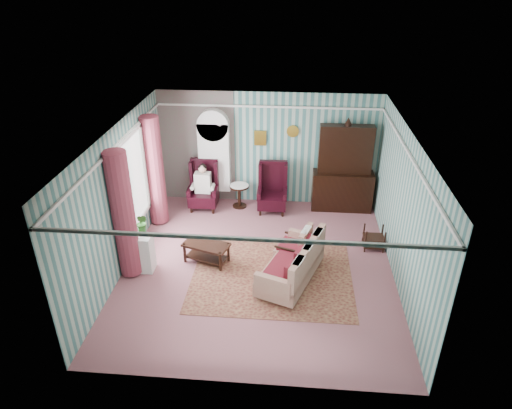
# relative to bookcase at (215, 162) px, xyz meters

# --- Properties ---
(floor) EXTENTS (6.00, 6.00, 0.00)m
(floor) POSITION_rel_bookcase_xyz_m (1.35, -2.84, -1.12)
(floor) COLOR #8D5256
(floor) RESTS_ON ground
(room_shell) EXTENTS (5.53, 6.02, 2.91)m
(room_shell) POSITION_rel_bookcase_xyz_m (0.73, -2.66, 0.89)
(room_shell) COLOR #3D6F6D
(room_shell) RESTS_ON ground
(bookcase) EXTENTS (0.80, 0.28, 2.24)m
(bookcase) POSITION_rel_bookcase_xyz_m (0.00, 0.00, 0.00)
(bookcase) COLOR silver
(bookcase) RESTS_ON floor
(dresser_hutch) EXTENTS (1.50, 0.56, 2.36)m
(dresser_hutch) POSITION_rel_bookcase_xyz_m (3.25, -0.12, 0.06)
(dresser_hutch) COLOR black
(dresser_hutch) RESTS_ON floor
(wingback_left) EXTENTS (0.76, 0.80, 1.25)m
(wingback_left) POSITION_rel_bookcase_xyz_m (-0.25, -0.39, -0.50)
(wingback_left) COLOR black
(wingback_left) RESTS_ON floor
(wingback_right) EXTENTS (0.76, 0.80, 1.25)m
(wingback_right) POSITION_rel_bookcase_xyz_m (1.50, -0.39, -0.50)
(wingback_right) COLOR black
(wingback_right) RESTS_ON floor
(seated_woman) EXTENTS (0.44, 0.40, 1.18)m
(seated_woman) POSITION_rel_bookcase_xyz_m (-0.25, -0.39, -0.53)
(seated_woman) COLOR beige
(seated_woman) RESTS_ON floor
(round_side_table) EXTENTS (0.50, 0.50, 0.60)m
(round_side_table) POSITION_rel_bookcase_xyz_m (0.65, -0.24, -0.82)
(round_side_table) COLOR black
(round_side_table) RESTS_ON floor
(nest_table) EXTENTS (0.45, 0.38, 0.54)m
(nest_table) POSITION_rel_bookcase_xyz_m (3.82, -1.94, -0.85)
(nest_table) COLOR black
(nest_table) RESTS_ON floor
(plant_stand) EXTENTS (0.55, 0.35, 0.80)m
(plant_stand) POSITION_rel_bookcase_xyz_m (-1.05, -3.14, -0.72)
(plant_stand) COLOR white
(plant_stand) RESTS_ON floor
(rug) EXTENTS (3.20, 2.60, 0.01)m
(rug) POSITION_rel_bookcase_xyz_m (1.65, -3.14, -1.11)
(rug) COLOR #501A1C
(rug) RESTS_ON floor
(sofa) EXTENTS (1.67, 2.10, 1.09)m
(sofa) POSITION_rel_bookcase_xyz_m (2.02, -3.22, -0.58)
(sofa) COLOR beige
(sofa) RESTS_ON floor
(floral_armchair) EXTENTS (0.95, 0.92, 0.95)m
(floral_armchair) POSITION_rel_bookcase_xyz_m (2.05, -2.61, -0.65)
(floral_armchair) COLOR beige
(floral_armchair) RESTS_ON floor
(coffee_table) EXTENTS (1.05, 0.74, 0.44)m
(coffee_table) POSITION_rel_bookcase_xyz_m (0.25, -2.76, -0.90)
(coffee_table) COLOR black
(coffee_table) RESTS_ON floor
(potted_plant_a) EXTENTS (0.42, 0.38, 0.41)m
(potted_plant_a) POSITION_rel_bookcase_xyz_m (-1.15, -3.26, -0.11)
(potted_plant_a) COLOR #1A5219
(potted_plant_a) RESTS_ON plant_stand
(potted_plant_b) EXTENTS (0.29, 0.27, 0.43)m
(potted_plant_b) POSITION_rel_bookcase_xyz_m (-0.97, -2.99, -0.10)
(potted_plant_b) COLOR #184F1B
(potted_plant_b) RESTS_ON plant_stand
(potted_plant_c) EXTENTS (0.28, 0.28, 0.39)m
(potted_plant_c) POSITION_rel_bookcase_xyz_m (-1.13, -3.14, -0.13)
(potted_plant_c) COLOR #24541A
(potted_plant_c) RESTS_ON plant_stand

